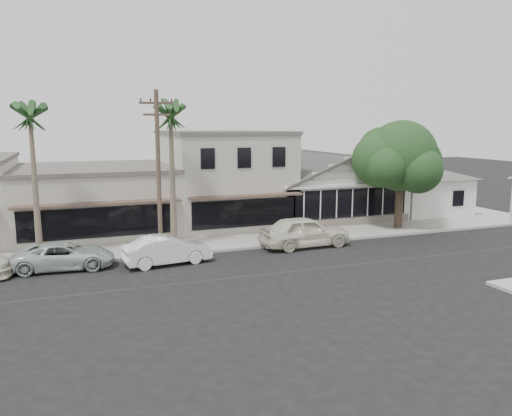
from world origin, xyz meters
name	(u,v)px	position (x,y,z in m)	size (l,w,h in m)	color
ground	(352,265)	(0.00, 0.00, 0.00)	(140.00, 140.00, 0.00)	black
sidewalk_north	(174,247)	(-8.00, 6.75, 0.07)	(90.00, 3.50, 0.15)	#9E9991
corner_shop	(325,184)	(5.00, 12.47, 2.62)	(10.40, 8.60, 5.10)	white
side_cottage	(420,195)	(13.20, 11.50, 1.50)	(6.00, 6.00, 3.00)	white
row_building_near	(222,179)	(-3.00, 13.50, 3.25)	(8.00, 10.00, 6.50)	beige
row_building_midnear	(95,200)	(-12.00, 13.50, 2.10)	(10.00, 10.00, 4.20)	#B7B4A4
utility_pole	(158,170)	(-9.00, 5.20, 4.79)	(1.80, 0.24, 9.00)	brown
car_0	(305,231)	(-0.61, 4.43, 0.92)	(2.18, 5.42, 1.85)	silver
car_1	(167,250)	(-8.97, 3.51, 0.75)	(1.58, 4.52, 1.49)	white
car_2	(64,256)	(-13.97, 4.42, 0.67)	(2.23, 4.84, 1.35)	#AFBDBA
shade_tree	(398,158)	(7.60, 6.90, 4.94)	(6.76, 6.12, 7.51)	#48372B
palm_east	(171,116)	(-8.00, 6.61, 7.65)	(3.37, 3.37, 8.91)	#726651
palm_mid	(30,118)	(-15.21, 6.28, 7.53)	(2.54, 2.54, 8.75)	#726651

